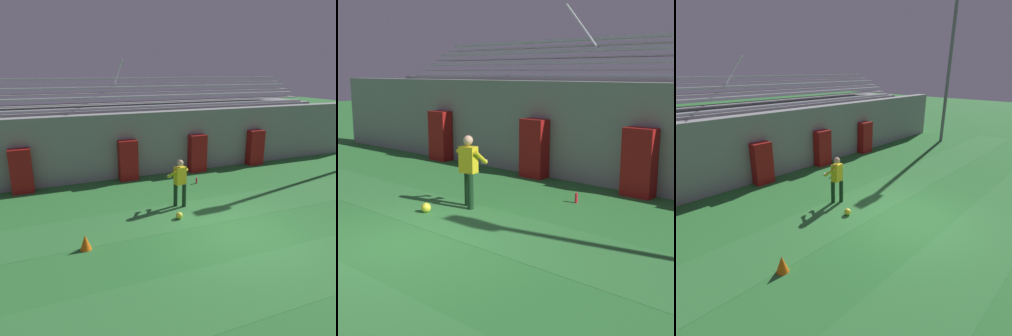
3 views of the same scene
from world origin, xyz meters
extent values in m
plane|color=#2D7533|center=(0.00, 0.00, 0.00)|extent=(80.00, 80.00, 0.00)
cube|color=#337A38|center=(0.00, -2.12, 0.00)|extent=(28.00, 1.94, 0.01)
cube|color=#337A38|center=(0.00, 1.77, 0.00)|extent=(28.00, 1.94, 0.01)
cube|color=gray|center=(0.00, 6.50, 1.40)|extent=(24.00, 0.60, 2.80)
cube|color=maroon|center=(-1.65, 5.95, 0.86)|extent=(0.80, 0.44, 1.72)
cube|color=maroon|center=(1.65, 5.95, 0.86)|extent=(0.80, 0.44, 1.72)
cube|color=maroon|center=(4.87, 5.95, 0.86)|extent=(0.80, 0.44, 1.72)
cube|color=gray|center=(0.00, 8.50, 1.45)|extent=(18.00, 3.20, 2.90)
cube|color=#A8AAB2|center=(0.00, 7.25, 2.95)|extent=(17.10, 0.36, 0.10)
cube|color=gray|center=(0.00, 7.05, 2.72)|extent=(17.10, 0.60, 0.04)
cube|color=#A8AAB2|center=(0.00, 7.95, 3.35)|extent=(17.10, 0.36, 0.10)
cube|color=gray|center=(0.00, 7.75, 3.12)|extent=(17.10, 0.60, 0.04)
cube|color=#A8AAB2|center=(0.00, 8.65, 3.75)|extent=(17.10, 0.36, 0.10)
cube|color=gray|center=(0.00, 8.45, 3.52)|extent=(17.10, 0.60, 0.04)
cube|color=#A8AAB2|center=(0.00, 9.35, 4.15)|extent=(17.10, 0.36, 0.10)
cube|color=gray|center=(0.00, 9.15, 3.92)|extent=(17.10, 0.60, 0.04)
cylinder|color=#A8AAB2|center=(-1.43, 8.05, 4.40)|extent=(0.06, 1.93, 1.25)
cylinder|color=slate|center=(10.47, 4.04, 4.20)|extent=(0.20, 0.20, 8.40)
cylinder|color=#143319|center=(-0.92, 2.53, 0.41)|extent=(0.16, 0.16, 0.82)
cylinder|color=#143319|center=(-0.67, 2.38, 0.41)|extent=(0.16, 0.16, 0.82)
cube|color=yellow|center=(-0.79, 2.45, 1.12)|extent=(0.42, 0.31, 0.60)
sphere|color=tan|center=(-0.79, 2.45, 1.56)|extent=(0.22, 0.22, 0.22)
cylinder|color=yellow|center=(-1.06, 2.55, 1.17)|extent=(0.18, 0.49, 0.37)
cylinder|color=yellow|center=(-0.59, 2.64, 1.17)|extent=(0.18, 0.49, 0.37)
cube|color=silver|center=(-1.06, 2.75, 1.04)|extent=(0.13, 0.13, 0.08)
cube|color=silver|center=(-0.66, 2.83, 1.04)|extent=(0.13, 0.13, 0.08)
sphere|color=yellow|center=(-1.22, 1.54, 0.11)|extent=(0.22, 0.22, 0.22)
cone|color=orange|center=(-4.26, 0.76, 0.21)|extent=(0.30, 0.30, 0.42)
cylinder|color=red|center=(0.84, 4.40, 0.12)|extent=(0.07, 0.07, 0.24)
camera|label=1|loc=(-5.13, -7.15, 4.52)|focal=35.00mm
camera|label=2|loc=(6.70, -4.73, 3.05)|focal=50.00mm
camera|label=3|loc=(-7.14, -4.04, 4.47)|focal=30.00mm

